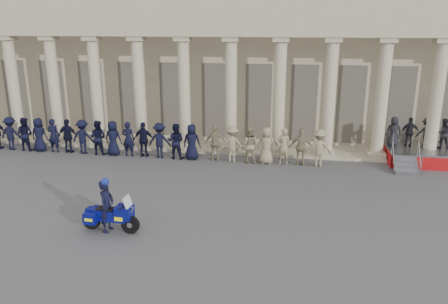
# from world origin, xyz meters

# --- Properties ---
(ground) EXTENTS (90.00, 90.00, 0.00)m
(ground) POSITION_xyz_m (0.00, 0.00, 0.00)
(ground) COLOR #434346
(ground) RESTS_ON ground
(building) EXTENTS (40.00, 12.50, 9.00)m
(building) POSITION_xyz_m (-0.00, 14.74, 4.52)
(building) COLOR tan
(building) RESTS_ON ground
(officer_rank) EXTENTS (20.90, 0.72, 1.91)m
(officer_rank) POSITION_xyz_m (-3.66, 6.37, 0.95)
(officer_rank) COLOR black
(officer_rank) RESTS_ON ground
(reviewing_stand) EXTENTS (3.87, 3.74, 2.32)m
(reviewing_stand) POSITION_xyz_m (11.37, 8.00, 1.23)
(reviewing_stand) COLOR gray
(reviewing_stand) RESTS_ON ground
(motorcycle) EXTENTS (2.13, 0.88, 1.36)m
(motorcycle) POSITION_xyz_m (-1.21, -2.27, 0.59)
(motorcycle) COLOR black
(motorcycle) RESTS_ON ground
(rider) EXTENTS (0.48, 0.70, 1.94)m
(rider) POSITION_xyz_m (-1.33, -2.26, 0.96)
(rider) COLOR black
(rider) RESTS_ON ground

